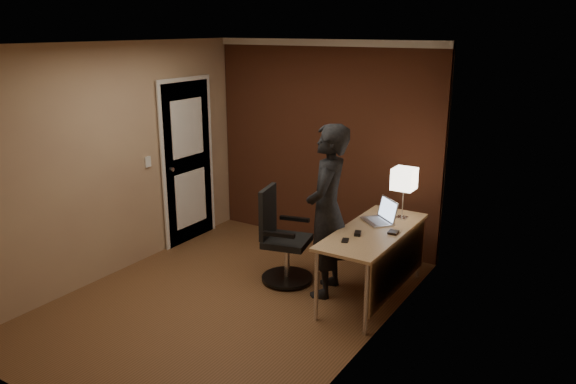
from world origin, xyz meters
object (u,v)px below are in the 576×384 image
at_px(phone, 345,240).
at_px(wallet, 393,232).
at_px(laptop, 382,216).
at_px(office_chair, 281,242).
at_px(mouse, 358,233).
at_px(desk, 380,243).
at_px(person, 327,211).
at_px(desk_lamp, 404,180).

bearing_deg(phone, wallet, 35.16).
distance_m(laptop, office_chair, 1.10).
bearing_deg(mouse, desk, 37.25).
relative_size(mouse, wallet, 0.91).
bearing_deg(wallet, desk, -175.90).
distance_m(office_chair, person, 0.69).
relative_size(desk_lamp, office_chair, 0.53).
bearing_deg(office_chair, desk_lamp, 29.31).
xyz_separation_m(phone, office_chair, (-0.88, 0.27, -0.29)).
bearing_deg(desk, laptop, 110.05).
bearing_deg(desk_lamp, mouse, -104.85).
distance_m(desk_lamp, mouse, 0.81).
bearing_deg(phone, person, 121.50).
bearing_deg(person, office_chair, -101.61).
bearing_deg(laptop, office_chair, -156.63).
xyz_separation_m(laptop, mouse, (-0.04, -0.48, -0.05)).
bearing_deg(mouse, laptop, 66.07).
height_order(desk_lamp, wallet, desk_lamp).
xyz_separation_m(desk, office_chair, (-1.06, -0.14, -0.16)).
distance_m(desk_lamp, office_chair, 1.44).
bearing_deg(mouse, desk_lamp, 56.52).
bearing_deg(phone, laptop, 64.57).
bearing_deg(desk_lamp, laptop, -124.30).
relative_size(mouse, phone, 0.87).
xyz_separation_m(office_chair, person, (0.53, 0.01, 0.43)).
bearing_deg(desk, phone, -113.30).
distance_m(wallet, person, 0.68).
height_order(desk_lamp, mouse, desk_lamp).
height_order(laptop, phone, laptop).
bearing_deg(person, laptop, 120.04).
bearing_deg(desk, office_chair, -172.37).
bearing_deg(mouse, office_chair, 156.89).
distance_m(desk_lamp, laptop, 0.43).
distance_m(mouse, person, 0.41).
distance_m(phone, wallet, 0.52).
height_order(desk, phone, phone).
bearing_deg(wallet, person, -168.21).
bearing_deg(wallet, laptop, 130.87).
height_order(desk, office_chair, office_chair).
bearing_deg(mouse, wallet, 20.56).
xyz_separation_m(desk, desk_lamp, (0.04, 0.47, 0.55)).
xyz_separation_m(mouse, wallet, (0.27, 0.22, -0.01)).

